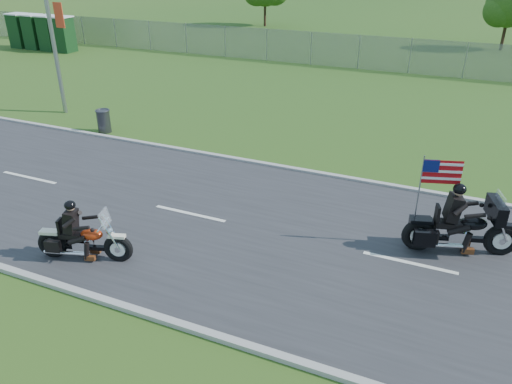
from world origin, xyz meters
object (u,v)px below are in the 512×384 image
at_px(motorcycle_follow, 461,230).
at_px(trash_can, 104,121).
at_px(porta_toilet_c, 34,32).
at_px(porta_toilet_b, 49,34).
at_px(motorcycle_lead, 83,241).
at_px(porta_toilet_d, 19,31).
at_px(porta_toilet_a, 64,35).

relative_size(motorcycle_follow, trash_can, 3.02).
xyz_separation_m(porta_toilet_c, trash_can, (16.14, -12.40, -0.70)).
bearing_deg(porta_toilet_b, motorcycle_follow, -29.41).
bearing_deg(motorcycle_follow, porta_toilet_b, 133.52).
xyz_separation_m(porta_toilet_b, motorcycle_lead, (20.22, -19.92, -0.65)).
bearing_deg(porta_toilet_d, motorcycle_follow, -27.16).
bearing_deg(porta_toilet_c, motorcycle_follow, -28.25).
height_order(porta_toilet_b, motorcycle_follow, motorcycle_follow).
height_order(porta_toilet_c, motorcycle_follow, motorcycle_follow).
distance_m(porta_toilet_c, motorcycle_lead, 29.40).
height_order(porta_toilet_a, motorcycle_lead, porta_toilet_a).
bearing_deg(porta_toilet_b, porta_toilet_c, 180.00).
bearing_deg(porta_toilet_a, motorcycle_lead, -46.63).
height_order(porta_toilet_b, porta_toilet_c, same).
bearing_deg(porta_toilet_c, porta_toilet_a, 0.00).
relative_size(porta_toilet_a, trash_can, 2.56).
distance_m(porta_toilet_c, porta_toilet_d, 1.40).
bearing_deg(porta_toilet_b, porta_toilet_d, 180.00).
bearing_deg(porta_toilet_a, porta_toilet_b, 180.00).
bearing_deg(trash_can, porta_toilet_d, 144.74).
xyz_separation_m(porta_toilet_b, porta_toilet_c, (-1.40, 0.00, 0.00)).
bearing_deg(trash_can, motorcycle_lead, -53.92).
relative_size(porta_toilet_d, motorcycle_lead, 1.00).
bearing_deg(porta_toilet_b, trash_can, -40.07).
distance_m(porta_toilet_a, trash_can, 18.22).
height_order(porta_toilet_d, trash_can, porta_toilet_d).
height_order(porta_toilet_a, porta_toilet_c, same).
bearing_deg(porta_toilet_a, trash_can, -42.91).
relative_size(porta_toilet_b, motorcycle_follow, 0.85).
xyz_separation_m(porta_toilet_c, motorcycle_follow, (29.78, -16.00, -0.52)).
bearing_deg(porta_toilet_d, porta_toilet_a, 0.00).
relative_size(porta_toilet_c, trash_can, 2.56).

